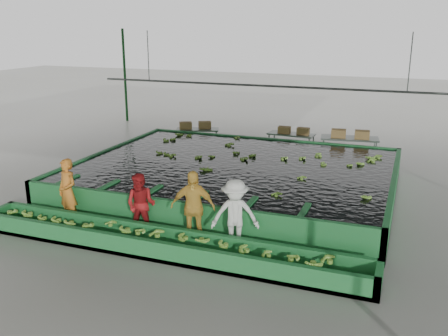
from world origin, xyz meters
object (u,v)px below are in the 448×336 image
at_px(flotation_tank, 235,176).
at_px(packing_table_right, 349,150).
at_px(packing_table_mid, 291,144).
at_px(worker_c, 193,207).
at_px(worker_d, 235,215).
at_px(worker_a, 68,191).
at_px(packing_table_left, 198,138).
at_px(box_stack_right, 350,138).
at_px(sorting_trough, 163,243).
at_px(worker_b, 141,205).
at_px(box_stack_mid, 294,134).
at_px(box_stack_left, 195,129).

xyz_separation_m(flotation_tank, packing_table_right, (3.05, 4.74, 0.05)).
bearing_deg(packing_table_mid, worker_c, -91.15).
bearing_deg(packing_table_right, worker_c, -106.15).
distance_m(flotation_tank, worker_d, 4.59).
bearing_deg(worker_a, packing_table_mid, 86.91).
bearing_deg(packing_table_left, box_stack_right, -1.59).
xyz_separation_m(flotation_tank, worker_c, (0.44, -4.30, 0.49)).
height_order(packing_table_left, packing_table_right, packing_table_right).
height_order(sorting_trough, worker_d, worker_d).
xyz_separation_m(worker_a, packing_table_mid, (3.89, 9.52, -0.47)).
bearing_deg(packing_table_right, packing_table_mid, 168.80).
bearing_deg(worker_b, packing_table_right, 58.60).
height_order(packing_table_left, box_stack_mid, box_stack_mid).
bearing_deg(flotation_tank, worker_d, -70.34).
distance_m(packing_table_left, box_stack_left, 0.44).
distance_m(worker_c, packing_table_right, 9.42).
xyz_separation_m(flotation_tank, worker_b, (-1.01, -4.30, 0.37)).
bearing_deg(packing_table_mid, worker_a, -112.24).
height_order(worker_b, packing_table_right, worker_b).
relative_size(worker_d, packing_table_mid, 0.93).
relative_size(worker_c, packing_table_left, 1.02).
bearing_deg(box_stack_right, box_stack_mid, 167.37).
relative_size(worker_b, packing_table_mid, 0.86).
xyz_separation_m(flotation_tank, packing_table_left, (-3.47, 4.85, -0.03)).
height_order(worker_a, worker_d, worker_a).
xyz_separation_m(sorting_trough, box_stack_right, (3.08, 9.77, 0.75)).
relative_size(worker_a, worker_c, 0.96).
height_order(sorting_trough, worker_b, worker_b).
relative_size(worker_d, packing_table_left, 0.97).
bearing_deg(box_stack_right, packing_table_left, 178.41).
xyz_separation_m(packing_table_mid, box_stack_left, (-4.21, -0.35, 0.40)).
relative_size(sorting_trough, worker_d, 5.64).
height_order(worker_d, box_stack_right, worker_d).
bearing_deg(packing_table_mid, sorting_trough, -93.48).
relative_size(worker_b, packing_table_left, 0.89).
bearing_deg(packing_table_right, box_stack_left, 178.86).
bearing_deg(box_stack_left, sorting_trough, -70.24).
distance_m(box_stack_mid, box_stack_right, 2.41).
xyz_separation_m(flotation_tank, box_stack_right, (3.08, 4.67, 0.55)).
bearing_deg(worker_d, packing_table_left, 98.95).
xyz_separation_m(worker_c, packing_table_mid, (0.19, 9.52, -0.50)).
bearing_deg(packing_table_left, worker_c, -66.91).
distance_m(worker_b, packing_table_mid, 9.67).
distance_m(worker_a, worker_c, 3.70).
height_order(flotation_tank, box_stack_left, box_stack_left).
bearing_deg(box_stack_mid, worker_a, -112.80).
bearing_deg(worker_b, packing_table_mid, 73.04).
bearing_deg(worker_b, worker_c, -7.19).
height_order(worker_a, worker_c, worker_c).
bearing_deg(box_stack_right, worker_b, -114.50).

